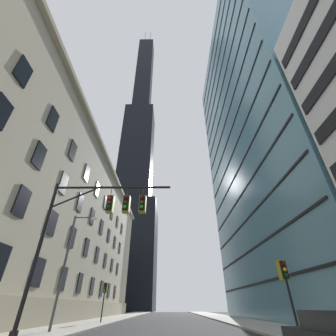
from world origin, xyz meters
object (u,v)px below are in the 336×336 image
Objects in this scene: traffic_light_far_left at (105,290)px; street_lamppost at (70,257)px; traffic_light_near_right at (284,274)px; traffic_signal_mast at (101,217)px.

traffic_light_far_left is 0.47× the size of street_lamppost.
street_lamppost reaches higher than traffic_light_near_right.
traffic_light_near_right is at bearing -46.38° from traffic_light_far_left.
street_lamppost is at bearing -92.66° from traffic_light_far_left.
traffic_light_far_left reaches higher than traffic_light_near_right.
street_lamppost is at bearing 123.03° from traffic_signal_mast.
traffic_signal_mast reaches higher than traffic_light_near_right.
traffic_light_near_right is (10.41, 1.55, -2.85)m from traffic_signal_mast.
traffic_signal_mast is 10.90m from traffic_light_near_right.
traffic_light_near_right is 1.00× the size of traffic_light_far_left.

